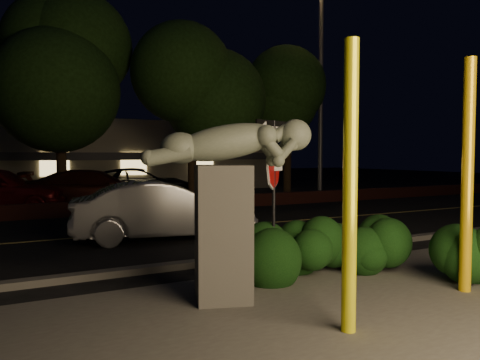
% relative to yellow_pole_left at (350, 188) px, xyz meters
% --- Properties ---
extents(ground, '(90.00, 90.00, 0.00)m').
position_rel_yellow_pole_left_xyz_m(ground, '(1.11, 10.92, -1.70)').
color(ground, black).
rests_on(ground, ground).
extents(patio, '(14.00, 6.00, 0.02)m').
position_rel_yellow_pole_left_xyz_m(patio, '(1.11, -0.08, -1.69)').
color(patio, '#4C4944').
rests_on(patio, ground).
extents(road, '(80.00, 8.00, 0.01)m').
position_rel_yellow_pole_left_xyz_m(road, '(1.11, 7.92, -1.69)').
color(road, black).
rests_on(road, ground).
extents(lane_marking, '(80.00, 0.12, 0.00)m').
position_rel_yellow_pole_left_xyz_m(lane_marking, '(1.11, 7.92, -1.68)').
color(lane_marking, '#CCB051').
rests_on(lane_marking, road).
extents(curb, '(80.00, 0.25, 0.12)m').
position_rel_yellow_pole_left_xyz_m(curb, '(1.11, 3.82, -1.64)').
color(curb, '#4C4944').
rests_on(curb, ground).
extents(brick_wall, '(40.00, 0.35, 0.50)m').
position_rel_yellow_pole_left_xyz_m(brick_wall, '(1.11, 12.22, -1.45)').
color(brick_wall, '#451C16').
rests_on(brick_wall, ground).
extents(parking_lot, '(40.00, 12.00, 0.01)m').
position_rel_yellow_pole_left_xyz_m(parking_lot, '(1.11, 17.92, -1.69)').
color(parking_lot, black).
rests_on(parking_lot, ground).
extents(building, '(22.00, 10.20, 4.00)m').
position_rel_yellow_pole_left_xyz_m(building, '(1.11, 25.91, 0.30)').
color(building, '#696554').
rests_on(building, ground).
extents(tree_far_b, '(5.20, 5.20, 8.41)m').
position_rel_yellow_pole_left_xyz_m(tree_far_b, '(-1.39, 14.12, 4.36)').
color(tree_far_b, black).
rests_on(tree_far_b, ground).
extents(tree_far_c, '(4.80, 4.80, 7.84)m').
position_rel_yellow_pole_left_xyz_m(tree_far_c, '(3.61, 13.72, 3.97)').
color(tree_far_c, black).
rests_on(tree_far_c, ground).
extents(tree_far_d, '(4.40, 4.40, 7.42)m').
position_rel_yellow_pole_left_xyz_m(tree_far_d, '(8.61, 14.22, 3.72)').
color(tree_far_d, black).
rests_on(tree_far_d, ground).
extents(yellow_pole_left, '(0.17, 0.17, 3.39)m').
position_rel_yellow_pole_left_xyz_m(yellow_pole_left, '(0.00, 0.00, 0.00)').
color(yellow_pole_left, '#FDF518').
rests_on(yellow_pole_left, ground).
extents(yellow_pole_right, '(0.18, 0.18, 3.51)m').
position_rel_yellow_pole_left_xyz_m(yellow_pole_right, '(2.64, 0.43, 0.06)').
color(yellow_pole_right, yellow).
rests_on(yellow_pole_right, ground).
extents(signpost, '(0.84, 0.35, 2.62)m').
position_rel_yellow_pole_left_xyz_m(signpost, '(0.38, 2.25, 0.17)').
color(signpost, black).
rests_on(signpost, ground).
extents(sculpture, '(2.39, 1.32, 2.58)m').
position_rel_yellow_pole_left_xyz_m(sculpture, '(-0.73, 1.75, -0.10)').
color(sculpture, '#4C4944').
rests_on(sculpture, ground).
extents(hedge_center, '(2.30, 1.50, 1.10)m').
position_rel_yellow_pole_left_xyz_m(hedge_center, '(0.78, 2.38, -1.14)').
color(hedge_center, black).
rests_on(hedge_center, ground).
extents(hedge_right, '(1.80, 1.08, 1.13)m').
position_rel_yellow_pole_left_xyz_m(hedge_right, '(2.28, 2.11, -1.13)').
color(hedge_right, black).
rests_on(hedge_right, ground).
extents(streetlight, '(1.46, 0.71, 10.12)m').
position_rel_yellow_pole_left_xyz_m(streetlight, '(9.58, 13.19, 4.33)').
color(streetlight, '#4A4A4F').
rests_on(streetlight, ground).
extents(silver_sedan, '(4.56, 2.25, 1.44)m').
position_rel_yellow_pole_left_xyz_m(silver_sedan, '(0.03, 6.76, -0.98)').
color(silver_sedan, '#B8B8BD').
rests_on(silver_sedan, ground).
extents(parked_car_darkred, '(5.50, 3.06, 1.51)m').
position_rel_yellow_pole_left_xyz_m(parked_car_darkred, '(-0.19, 14.26, -0.94)').
color(parked_car_darkred, '#38120B').
rests_on(parked_car_darkred, ground).
extents(parked_car_dark, '(5.86, 3.71, 1.51)m').
position_rel_yellow_pole_left_xyz_m(parked_car_dark, '(1.94, 15.69, -0.94)').
color(parked_car_dark, black).
rests_on(parked_car_dark, ground).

